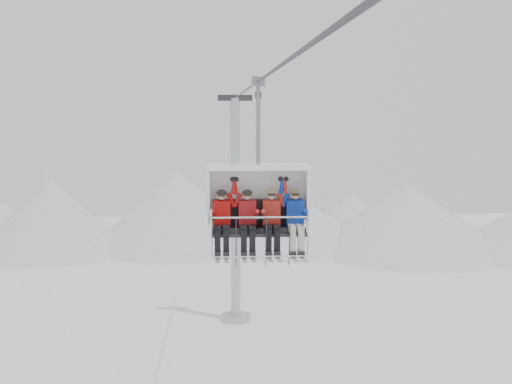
{
  "coord_description": "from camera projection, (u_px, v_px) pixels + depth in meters",
  "views": [
    {
      "loc": [
        -0.85,
        -15.43,
        12.7
      ],
      "look_at": [
        0.0,
        0.0,
        10.68
      ],
      "focal_mm": 45.0,
      "sensor_mm": 36.0,
      "label": 1
    }
  ],
  "objects": [
    {
      "name": "skier_center_left",
      "position": [
        247.0,
        219.0,
        14.56
      ],
      "size": [
        0.4,
        1.69,
        1.6
      ],
      "color": "#A41519",
      "rests_on": "chairlift_carrier"
    },
    {
      "name": "ridgeline",
      "position": [
        213.0,
        218.0,
        58.15
      ],
      "size": [
        72.0,
        21.0,
        7.0
      ],
      "color": "silver",
      "rests_on": "ground"
    },
    {
      "name": "lift_tower_right",
      "position": [
        236.0,
        226.0,
        38.01
      ],
      "size": [
        2.0,
        1.8,
        13.48
      ],
      "color": "#ADB0B5",
      "rests_on": "ground"
    },
    {
      "name": "skier_far_right",
      "position": [
        295.0,
        219.0,
        14.62
      ],
      "size": [
        0.4,
        1.69,
        1.6
      ],
      "color": "#0F30A9",
      "rests_on": "chairlift_carrier"
    },
    {
      "name": "skier_center_right",
      "position": [
        272.0,
        219.0,
        14.59
      ],
      "size": [
        0.4,
        1.69,
        1.6
      ],
      "color": "#AA2519",
      "rests_on": "chairlift_carrier"
    },
    {
      "name": "skier_far_left",
      "position": [
        222.0,
        219.0,
        14.53
      ],
      "size": [
        0.4,
        1.69,
        1.6
      ],
      "color": "red",
      "rests_on": "chairlift_carrier"
    },
    {
      "name": "chairlift_carrier",
      "position": [
        258.0,
        197.0,
        14.82
      ],
      "size": [
        2.34,
        1.17,
        3.98
      ],
      "color": "black",
      "rests_on": "haul_cable"
    },
    {
      "name": "haul_cable",
      "position": [
        256.0,
        83.0,
        15.25
      ],
      "size": [
        0.06,
        50.0,
        0.06
      ],
      "primitive_type": "cylinder",
      "rotation": [
        1.57,
        0.0,
        0.0
      ],
      "color": "#302F35",
      "rests_on": "lift_tower_left"
    }
  ]
}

